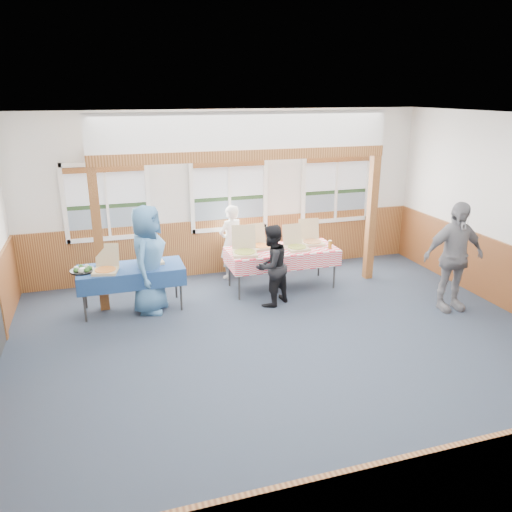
% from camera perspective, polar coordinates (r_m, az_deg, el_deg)
% --- Properties ---
extents(floor, '(8.00, 8.00, 0.00)m').
position_cam_1_polar(floor, '(7.25, 4.08, -10.71)').
color(floor, '#25313D').
rests_on(floor, ground).
extents(ceiling, '(8.00, 8.00, 0.00)m').
position_cam_1_polar(ceiling, '(6.35, 4.74, 15.44)').
color(ceiling, white).
rests_on(ceiling, wall_back).
extents(wall_back, '(8.00, 0.00, 8.00)m').
position_cam_1_polar(wall_back, '(9.87, -3.15, 7.11)').
color(wall_back, silver).
rests_on(wall_back, floor).
extents(wall_front, '(8.00, 0.00, 8.00)m').
position_cam_1_polar(wall_front, '(3.87, 24.30, -13.13)').
color(wall_front, silver).
rests_on(wall_front, floor).
extents(wainscot_back, '(7.98, 0.05, 1.10)m').
position_cam_1_polar(wainscot_back, '(10.10, -3.01, 1.23)').
color(wainscot_back, brown).
rests_on(wainscot_back, floor).
extents(wainscot_front, '(7.98, 0.05, 1.10)m').
position_cam_1_polar(wainscot_front, '(4.49, 22.17, -24.55)').
color(wainscot_front, brown).
rests_on(wainscot_front, floor).
extents(window_left, '(1.56, 0.10, 1.46)m').
position_cam_1_polar(window_left, '(9.52, -16.71, 6.44)').
color(window_left, white).
rests_on(window_left, wall_back).
extents(window_mid, '(1.56, 0.10, 1.46)m').
position_cam_1_polar(window_mid, '(9.81, -3.09, 7.52)').
color(window_mid, white).
rests_on(window_mid, wall_back).
extents(window_right, '(1.56, 0.10, 1.46)m').
position_cam_1_polar(window_right, '(10.60, 9.16, 8.13)').
color(window_right, white).
rests_on(window_right, wall_back).
extents(post_left, '(0.15, 0.15, 2.40)m').
position_cam_1_polar(post_left, '(8.51, -17.56, 1.67)').
color(post_left, brown).
rests_on(post_left, floor).
extents(post_right, '(0.15, 0.15, 2.40)m').
position_cam_1_polar(post_right, '(9.80, 13.05, 4.19)').
color(post_right, brown).
rests_on(post_right, floor).
extents(cross_beam, '(5.15, 0.18, 0.18)m').
position_cam_1_polar(cross_beam, '(8.58, -1.22, 11.47)').
color(cross_beam, brown).
rests_on(cross_beam, post_left).
extents(table_left, '(1.85, 1.18, 0.76)m').
position_cam_1_polar(table_left, '(8.50, -14.11, -1.61)').
color(table_left, '#2D2D2D').
rests_on(table_left, floor).
extents(table_right, '(2.19, 1.53, 0.76)m').
position_cam_1_polar(table_right, '(9.21, 2.97, 0.53)').
color(table_right, '#2D2D2D').
rests_on(table_right, floor).
extents(pizza_box_a, '(0.46, 0.53, 0.41)m').
position_cam_1_polar(pizza_box_a, '(8.35, -16.79, -1.30)').
color(pizza_box_a, '#CCB488').
rests_on(pizza_box_a, table_left).
extents(pizza_box_b, '(0.42, 0.50, 0.41)m').
position_cam_1_polar(pizza_box_b, '(8.63, -11.96, -0.25)').
color(pizza_box_b, '#CCB488').
rests_on(pizza_box_b, table_left).
extents(pizza_box_c, '(0.52, 0.60, 0.47)m').
position_cam_1_polar(pizza_box_c, '(8.86, -1.30, 0.66)').
color(pizza_box_c, '#CCB488').
rests_on(pizza_box_c, table_right).
extents(pizza_box_d, '(0.44, 0.51, 0.41)m').
position_cam_1_polar(pizza_box_d, '(9.23, 0.50, 1.37)').
color(pizza_box_d, '#CCB488').
rests_on(pizza_box_d, table_right).
extents(pizza_box_e, '(0.40, 0.48, 0.42)m').
position_cam_1_polar(pizza_box_e, '(9.19, 4.60, 1.23)').
color(pizza_box_e, '#CCB488').
rests_on(pizza_box_e, table_right).
extents(pizza_box_f, '(0.44, 0.52, 0.43)m').
position_cam_1_polar(pizza_box_f, '(9.53, 6.38, 1.82)').
color(pizza_box_f, '#CCB488').
rests_on(pizza_box_f, table_right).
extents(veggie_tray, '(0.39, 0.39, 0.09)m').
position_cam_1_polar(veggie_tray, '(8.47, -19.21, -1.49)').
color(veggie_tray, black).
rests_on(veggie_tray, table_left).
extents(drink_glass, '(0.07, 0.07, 0.15)m').
position_cam_1_polar(drink_glass, '(9.27, 8.46, 1.31)').
color(drink_glass, '#936018').
rests_on(drink_glass, table_right).
extents(woman_white, '(0.63, 0.53, 1.46)m').
position_cam_1_polar(woman_white, '(9.68, -2.87, 1.60)').
color(woman_white, silver).
rests_on(woman_white, floor).
extents(woman_black, '(0.87, 0.81, 1.42)m').
position_cam_1_polar(woman_black, '(8.44, 1.75, -1.11)').
color(woman_black, black).
rests_on(woman_black, floor).
extents(man_blue, '(0.89, 1.04, 1.81)m').
position_cam_1_polar(man_blue, '(8.31, -12.22, -0.39)').
color(man_blue, teal).
rests_on(man_blue, floor).
extents(person_grey, '(1.11, 0.52, 1.85)m').
position_cam_1_polar(person_grey, '(8.83, 21.66, -0.07)').
color(person_grey, slate).
rests_on(person_grey, floor).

